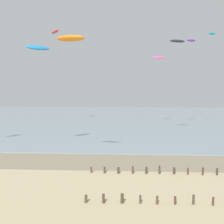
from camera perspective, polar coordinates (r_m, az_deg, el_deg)
wet_sand_strip at (r=33.38m, az=0.80°, el=-9.14°), size 120.00×6.93×0.01m
sea at (r=71.25m, az=2.15°, el=-1.34°), size 160.00×70.00×0.10m
groyne_far at (r=29.81m, az=14.91°, el=-10.48°), size 19.30×0.36×0.76m
kite_aloft_1 at (r=59.97m, az=-10.42°, el=14.33°), size 2.62×3.52×0.93m
kite_aloft_2 at (r=56.12m, az=14.36°, el=12.62°), size 2.12×2.02×0.49m
kite_aloft_3 at (r=46.82m, az=11.92°, el=12.64°), size 2.57×1.65×0.62m
kite_aloft_4 at (r=30.09m, az=-7.62°, el=13.28°), size 2.99×1.59×0.76m
kite_aloft_5 at (r=36.97m, az=-13.52°, el=11.43°), size 2.83×2.90×0.84m
kite_aloft_6 at (r=57.51m, az=17.91°, el=13.54°), size 1.78×1.71×0.52m
kite_aloft_8 at (r=58.15m, az=8.63°, el=9.95°), size 2.49×1.19×0.66m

